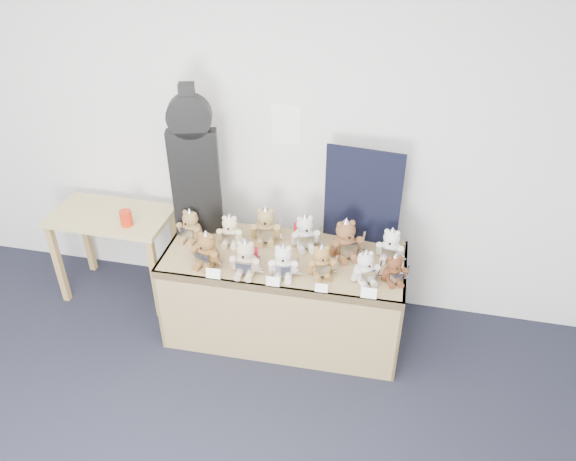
% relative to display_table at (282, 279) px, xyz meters
% --- Properties ---
extents(room_shell, '(6.00, 6.00, 6.00)m').
position_rel_display_table_xyz_m(room_shell, '(-0.10, 0.59, 0.90)').
color(room_shell, white).
rests_on(room_shell, floor).
extents(display_table, '(1.69, 0.74, 0.70)m').
position_rel_display_table_xyz_m(display_table, '(0.00, 0.00, 0.00)').
color(display_table, '#947D4B').
rests_on(display_table, floor).
extents(side_table, '(0.90, 0.51, 0.75)m').
position_rel_display_table_xyz_m(side_table, '(-1.40, 0.25, 0.07)').
color(side_table, tan).
rests_on(side_table, floor).
extents(guitar_case, '(0.35, 0.19, 1.12)m').
position_rel_display_table_xyz_m(guitar_case, '(-0.68, 0.25, 0.70)').
color(guitar_case, black).
rests_on(guitar_case, display_table).
extents(navy_board, '(0.53, 0.08, 0.71)m').
position_rel_display_table_xyz_m(navy_board, '(0.48, 0.39, 0.51)').
color(navy_board, black).
rests_on(navy_board, display_table).
extents(red_cup, '(0.09, 0.09, 0.12)m').
position_rel_display_table_xyz_m(red_cup, '(-1.20, 0.13, 0.26)').
color(red_cup, red).
rests_on(red_cup, side_table).
extents(teddy_front_far_left, '(0.23, 0.21, 0.29)m').
position_rel_display_table_xyz_m(teddy_front_far_left, '(-0.49, -0.14, 0.27)').
color(teddy_front_far_left, brown).
rests_on(teddy_front_far_left, display_table).
extents(teddy_front_left, '(0.23, 0.19, 0.28)m').
position_rel_display_table_xyz_m(teddy_front_left, '(-0.21, -0.17, 0.26)').
color(teddy_front_left, tan).
rests_on(teddy_front_left, display_table).
extents(teddy_front_centre, '(0.22, 0.19, 0.27)m').
position_rel_display_table_xyz_m(teddy_front_centre, '(0.04, -0.14, 0.26)').
color(teddy_front_centre, silver).
rests_on(teddy_front_centre, display_table).
extents(teddy_front_right, '(0.21, 0.20, 0.25)m').
position_rel_display_table_xyz_m(teddy_front_right, '(0.28, -0.08, 0.25)').
color(teddy_front_right, olive).
rests_on(teddy_front_right, display_table).
extents(teddy_front_far_right, '(0.21, 0.21, 0.25)m').
position_rel_display_table_xyz_m(teddy_front_far_right, '(0.57, -0.08, 0.25)').
color(teddy_front_far_right, silver).
rests_on(teddy_front_far_right, display_table).
extents(teddy_front_end, '(0.19, 0.18, 0.23)m').
position_rel_display_table_xyz_m(teddy_front_end, '(0.75, -0.05, 0.24)').
color(teddy_front_end, brown).
rests_on(teddy_front_end, display_table).
extents(teddy_back_left, '(0.21, 0.18, 0.25)m').
position_rel_display_table_xyz_m(teddy_back_left, '(-0.41, 0.15, 0.25)').
color(teddy_back_left, beige).
rests_on(teddy_back_left, display_table).
extents(teddy_back_centre_left, '(0.25, 0.22, 0.30)m').
position_rel_display_table_xyz_m(teddy_back_centre_left, '(-0.17, 0.24, 0.27)').
color(teddy_back_centre_left, '#A58952').
rests_on(teddy_back_centre_left, display_table).
extents(teddy_back_centre_right, '(0.23, 0.22, 0.28)m').
position_rel_display_table_xyz_m(teddy_back_centre_right, '(0.11, 0.22, 0.26)').
color(teddy_back_centre_right, silver).
rests_on(teddy_back_centre_right, display_table).
extents(teddy_back_right, '(0.26, 0.26, 0.32)m').
position_rel_display_table_xyz_m(teddy_back_right, '(0.41, 0.17, 0.28)').
color(teddy_back_right, brown).
rests_on(teddy_back_right, display_table).
extents(teddy_back_end, '(0.21, 0.18, 0.26)m').
position_rel_display_table_xyz_m(teddy_back_end, '(0.71, 0.20, 0.26)').
color(teddy_back_end, white).
rests_on(teddy_back_end, display_table).
extents(teddy_back_far_left, '(0.22, 0.19, 0.27)m').
position_rel_display_table_xyz_m(teddy_back_far_left, '(-0.70, 0.13, 0.26)').
color(teddy_back_far_left, olive).
rests_on(teddy_back_far_left, display_table).
extents(entry_card_a, '(0.10, 0.02, 0.07)m').
position_rel_display_table_xyz_m(entry_card_a, '(-0.40, -0.27, 0.19)').
color(entry_card_a, white).
rests_on(entry_card_a, display_table).
extents(entry_card_b, '(0.09, 0.02, 0.06)m').
position_rel_display_table_xyz_m(entry_card_b, '(0.00, -0.26, 0.19)').
color(entry_card_b, white).
rests_on(entry_card_b, display_table).
extents(entry_card_c, '(0.08, 0.02, 0.06)m').
position_rel_display_table_xyz_m(entry_card_c, '(0.32, -0.26, 0.18)').
color(entry_card_c, white).
rests_on(entry_card_c, display_table).
extents(entry_card_d, '(0.10, 0.02, 0.07)m').
position_rel_display_table_xyz_m(entry_card_d, '(0.61, -0.25, 0.19)').
color(entry_card_d, white).
rests_on(entry_card_d, display_table).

